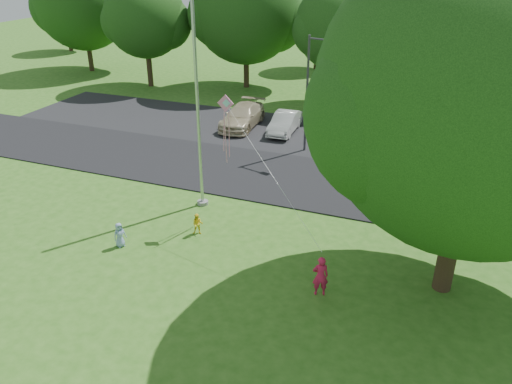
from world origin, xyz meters
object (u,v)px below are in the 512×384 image
(big_tree, at_px, (475,103))
(child_blue, at_px, (120,235))
(trash_can, at_px, (356,159))
(woman, at_px, (320,276))
(child_yellow, at_px, (198,224))
(kite, at_px, (227,116))
(street_lamp, at_px, (311,85))
(flagpole, at_px, (198,116))

(big_tree, bearing_deg, child_blue, -171.96)
(trash_can, bearing_deg, woman, -85.18)
(child_yellow, bearing_deg, child_blue, -162.52)
(woman, xyz_separation_m, kite, (-4.85, 3.55, 3.89))
(woman, relative_size, child_blue, 1.45)
(street_lamp, distance_m, trash_can, 4.66)
(street_lamp, height_order, child_yellow, street_lamp)
(kite, bearing_deg, child_yellow, -118.47)
(street_lamp, distance_m, child_blue, 13.35)
(child_blue, bearing_deg, child_yellow, -23.59)
(street_lamp, height_order, trash_can, street_lamp)
(flagpole, xyz_separation_m, kite, (1.75, -0.89, 0.46))
(big_tree, relative_size, kite, 2.17)
(big_tree, relative_size, child_blue, 11.36)
(woman, bearing_deg, trash_can, -107.67)
(street_lamp, relative_size, woman, 4.37)
(child_yellow, bearing_deg, big_tree, -22.75)
(kite, bearing_deg, child_blue, -134.88)
(flagpole, distance_m, child_blue, 5.84)
(street_lamp, height_order, big_tree, big_tree)
(trash_can, bearing_deg, kite, -117.81)
(big_tree, xyz_separation_m, woman, (-3.72, -1.77, -5.76))
(trash_can, relative_size, woman, 0.73)
(trash_can, bearing_deg, street_lamp, 154.91)
(flagpole, xyz_separation_m, child_blue, (-1.38, -4.33, -3.66))
(woman, relative_size, kite, 0.28)
(trash_can, height_order, child_blue, trash_can)
(street_lamp, distance_m, woman, 13.35)
(woman, distance_m, kite, 7.16)
(big_tree, height_order, kite, big_tree)
(woman, relative_size, child_yellow, 1.61)
(trash_can, xyz_separation_m, big_tree, (4.65, -9.22, 5.96))
(flagpole, xyz_separation_m, trash_can, (5.67, 6.54, -3.63))
(big_tree, xyz_separation_m, child_yellow, (-9.31, 0.26, -6.04))
(child_yellow, height_order, kite, kite)
(flagpole, bearing_deg, kite, -27.08)
(child_yellow, relative_size, kite, 0.17)
(trash_can, height_order, child_yellow, trash_can)
(flagpole, xyz_separation_m, big_tree, (10.32, -2.68, 2.33))
(woman, xyz_separation_m, child_yellow, (-5.59, 2.03, -0.28))
(street_lamp, relative_size, child_yellow, 7.05)
(trash_can, relative_size, child_blue, 1.06)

